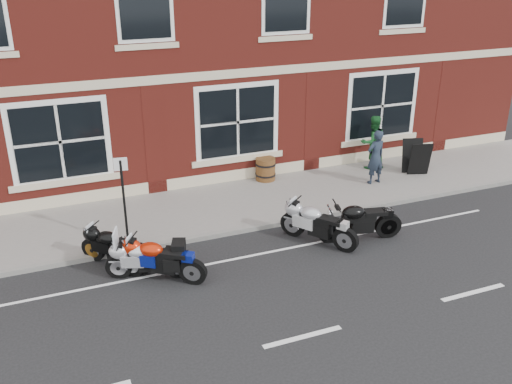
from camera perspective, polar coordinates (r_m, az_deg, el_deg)
ground at (r=13.28m, az=-1.09°, el=-6.97°), size 80.00×80.00×0.00m
sidewalk at (r=15.78m, az=-4.99°, el=-1.68°), size 30.00×3.00×0.12m
kerb at (r=14.43m, az=-3.11°, el=-4.13°), size 30.00×0.16×0.12m
moto_touring_silver at (r=12.68m, az=-11.03°, el=-6.43°), size 1.77×0.79×1.22m
moto_sport_red at (r=12.54m, az=-9.60°, el=-6.52°), size 1.74×1.29×0.92m
moto_sport_black at (r=13.28m, az=-13.85°, el=-5.27°), size 1.42×1.45×0.86m
moto_sport_silver at (r=13.93m, az=6.19°, el=-3.06°), size 1.28×1.82×0.95m
moto_naked_black at (r=14.20m, az=10.16°, el=-2.71°), size 2.13×0.57×0.97m
pedestrian_left at (r=17.39m, az=11.87°, el=3.45°), size 0.65×0.47×1.66m
pedestrian_right at (r=18.60m, az=11.60°, el=4.90°), size 0.86×0.69×1.73m
a_board_sign at (r=18.53m, az=15.73°, el=3.36°), size 0.75×0.61×1.08m
barrel_planter at (r=17.42m, az=0.96°, el=2.32°), size 0.63×0.63×0.70m
parking_sign at (r=13.57m, az=-13.10°, el=-0.35°), size 0.31×0.06×2.20m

